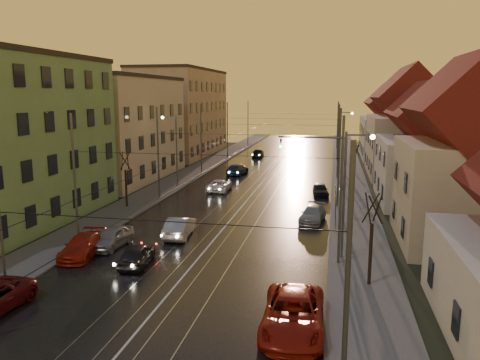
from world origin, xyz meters
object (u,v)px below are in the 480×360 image
Objects in this scene: street_lamp_1 at (350,183)px; driving_car_4 at (258,153)px; traffic_light_mast at (332,167)px; parked_right_0 at (293,314)px; street_lamp_2 at (174,143)px; driving_car_0 at (137,254)px; driving_car_3 at (237,169)px; street_lamp_3 at (342,134)px; driving_car_2 at (220,185)px; parked_right_1 at (313,214)px; parked_right_2 at (320,190)px; parked_left_3 at (111,237)px; parked_left_2 at (82,246)px; driving_car_1 at (180,227)px.

street_lamp_1 is 1.87× the size of driving_car_4.
parked_right_0 is (-1.37, -17.63, -3.81)m from traffic_light_mast.
driving_car_0 is at bearing -76.16° from street_lamp_2.
street_lamp_3 is at bearing -147.46° from driving_car_3.
traffic_light_mast is 1.58× the size of driving_car_2.
parked_right_1 is (9.94, 12.02, -0.04)m from driving_car_0.
parked_right_0 is (9.96, -6.22, 0.13)m from driving_car_0.
parked_right_1 is at bearing 123.04° from driving_car_3.
parked_right_0 is at bearing -93.11° from street_lamp_3.
parked_right_0 reaches higher than parked_right_1.
parked_right_2 is at bearing 178.22° from driving_car_2.
driving_car_0 is 0.96× the size of parked_left_3.
traffic_light_mast is 19.10m from parked_left_2.
parked_right_0 is at bearing -94.45° from traffic_light_mast.
street_lamp_1 is at bearing -66.58° from parked_right_1.
driving_car_1 is 11.05m from parked_right_1.
driving_car_1 is at bearing -139.80° from parked_right_1.
street_lamp_2 is 19.86m from parked_right_1.
driving_car_2 is 1.06× the size of parked_right_1.
parked_right_2 is at bearing -122.57° from driving_car_0.
driving_car_3 is at bearing 86.69° from driving_car_4.
street_lamp_3 is 42.21m from parked_left_2.
street_lamp_3 is 35.65m from driving_car_1.
street_lamp_1 is at bearing -47.68° from street_lamp_2.
parked_left_2 is at bearing 42.38° from driving_car_1.
driving_car_2 is 30.41m from parked_right_0.
parked_left_3 is (-14.38, -8.62, -3.91)m from traffic_light_mast.
driving_car_2 is at bearing -91.98° from driving_car_1.
parked_right_1 is at bearing -152.70° from driving_car_1.
driving_car_0 is at bearing 87.26° from driving_car_4.
parked_right_1 is at bearing 31.53° from parked_left_2.
driving_car_4 is at bearing 78.86° from parked_left_2.
driving_car_2 reaches higher than parked_right_1.
driving_car_1 is 0.77× the size of parked_right_0.
driving_car_3 is 15.27m from parked_right_2.
parked_right_2 is (0.31, 10.20, -0.01)m from parked_right_1.
driving_car_2 is 0.80× the size of parked_right_0.
street_lamp_3 is 1.82× the size of driving_car_1.
driving_car_3 is 32.31m from parked_left_2.
parked_right_0 reaches higher than driving_car_1.
parked_right_1 is (15.71, -11.38, -4.26)m from street_lamp_2.
traffic_light_mast is 1.99× the size of parked_right_2.
street_lamp_3 is 1.76× the size of driving_car_2.
traffic_light_mast is 1.68× the size of parked_right_1.
driving_car_4 reaches higher than driving_car_2.
parked_left_3 is 0.94× the size of parked_right_1.
driving_car_2 is at bearing -10.92° from street_lamp_2.
traffic_light_mast is at bearing -92.27° from street_lamp_3.
traffic_light_mast is 40.65m from driving_car_4.
parked_left_3 is at bearing -112.93° from street_lamp_3.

